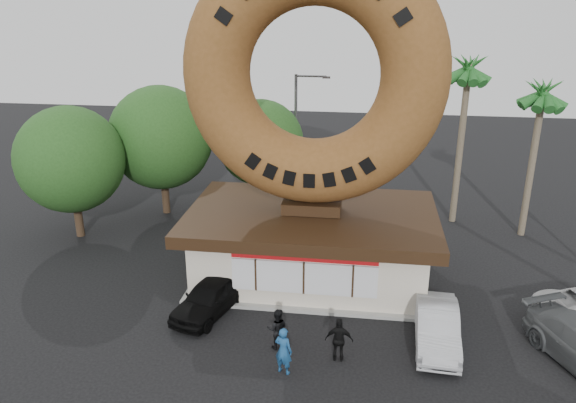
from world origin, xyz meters
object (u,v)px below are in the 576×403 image
(person_center, at_px, (277,329))
(car_black, at_px, (210,297))
(person_right, at_px, (339,340))
(giant_donut, at_px, (314,75))
(street_lamp, at_px, (298,133))
(car_silver, at_px, (437,327))
(donut_shop, at_px, (311,242))
(person_left, at_px, (283,351))

(person_center, xyz_separation_m, car_black, (-3.17, 2.10, -0.11))
(person_center, distance_m, car_black, 3.80)
(person_right, bearing_deg, car_black, -24.16)
(giant_donut, distance_m, street_lamp, 11.26)
(giant_donut, relative_size, person_center, 6.77)
(car_black, relative_size, car_silver, 0.95)
(giant_donut, distance_m, person_center, 10.30)
(street_lamp, relative_size, person_center, 4.91)
(car_black, xyz_separation_m, car_silver, (9.08, -0.98, 0.01))
(person_center, relative_size, car_black, 0.39)
(person_center, height_order, person_right, person_right)
(giant_donut, relative_size, car_black, 2.65)
(giant_donut, height_order, person_right, giant_donut)
(giant_donut, distance_m, car_silver, 11.09)
(person_right, bearing_deg, street_lamp, -77.12)
(street_lamp, bearing_deg, car_black, -98.26)
(giant_donut, xyz_separation_m, car_black, (-3.84, -3.67, -8.61))
(donut_shop, bearing_deg, person_right, -75.20)
(giant_donut, bearing_deg, person_center, -96.64)
(donut_shop, relative_size, giant_donut, 1.01)
(person_right, height_order, car_silver, person_right)
(person_right, xyz_separation_m, car_black, (-5.48, 2.54, -0.15))
(donut_shop, relative_size, car_silver, 2.55)
(giant_donut, relative_size, car_silver, 2.52)
(donut_shop, bearing_deg, street_lamp, 100.50)
(person_left, distance_m, car_silver, 6.04)
(street_lamp, bearing_deg, donut_shop, -79.50)
(person_left, height_order, car_black, person_left)
(donut_shop, relative_size, person_right, 6.54)
(donut_shop, xyz_separation_m, person_right, (1.64, -6.20, -0.91))
(donut_shop, distance_m, car_black, 5.41)
(donut_shop, distance_m, person_left, 7.22)
(donut_shop, xyz_separation_m, car_silver, (5.24, -4.64, -1.04))
(street_lamp, xyz_separation_m, person_left, (1.62, -17.18, -3.59))
(person_right, distance_m, car_black, 6.04)
(street_lamp, height_order, person_left, street_lamp)
(car_silver, bearing_deg, car_black, 176.85)
(car_silver, bearing_deg, person_left, -152.22)
(person_left, bearing_deg, person_right, -132.21)
(donut_shop, distance_m, person_right, 6.47)
(person_center, bearing_deg, person_right, 160.92)
(person_left, relative_size, person_center, 1.10)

